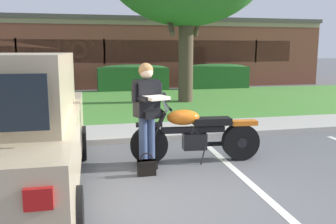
{
  "coord_description": "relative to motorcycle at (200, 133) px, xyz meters",
  "views": [
    {
      "loc": [
        -1.36,
        -4.48,
        1.9
      ],
      "look_at": [
        0.08,
        1.55,
        0.85
      ],
      "focal_mm": 39.18,
      "sensor_mm": 36.0,
      "label": 1
    }
  ],
  "objects": [
    {
      "name": "brick_building",
      "position": [
        -0.8,
        17.8,
        1.28
      ],
      "size": [
        23.59,
        11.32,
        3.54
      ],
      "color": "brown",
      "rests_on": "ground"
    },
    {
      "name": "stall_stripe_0",
      "position": [
        -2.53,
        -1.14,
        -0.49
      ],
      "size": [
        0.34,
        4.4,
        0.01
      ],
      "primitive_type": "cube",
      "rotation": [
        0.0,
        0.0,
        -0.05
      ],
      "color": "silver",
      "rests_on": "ground"
    },
    {
      "name": "ground_plane",
      "position": [
        -0.6,
        -1.34,
        -0.49
      ],
      "size": [
        140.0,
        140.0,
        0.0
      ],
      "primitive_type": "plane",
      "color": "#565659"
    },
    {
      "name": "handbag",
      "position": [
        -1.03,
        -0.51,
        -0.34
      ],
      "size": [
        0.28,
        0.13,
        0.36
      ],
      "color": "black",
      "rests_on": "ground"
    },
    {
      "name": "stall_stripe_1",
      "position": [
        0.37,
        -1.14,
        -0.49
      ],
      "size": [
        0.34,
        4.4,
        0.01
      ],
      "primitive_type": "cube",
      "rotation": [
        0.0,
        0.0,
        -0.05
      ],
      "color": "silver",
      "rests_on": "ground"
    },
    {
      "name": "hedge_center_left",
      "position": [
        0.41,
        11.09,
        0.16
      ],
      "size": [
        3.24,
        0.9,
        1.24
      ],
      "color": "#235623",
      "rests_on": "ground"
    },
    {
      "name": "hedge_center_right",
      "position": [
        4.49,
        11.09,
        0.16
      ],
      "size": [
        3.16,
        0.9,
        1.24
      ],
      "color": "#235623",
      "rests_on": "ground"
    },
    {
      "name": "motorcycle",
      "position": [
        0.0,
        0.0,
        0.0
      ],
      "size": [
        2.24,
        0.82,
        1.26
      ],
      "color": "black",
      "rests_on": "ground"
    },
    {
      "name": "rider_person",
      "position": [
        -0.95,
        -0.2,
        0.52
      ],
      "size": [
        0.55,
        0.65,
        1.7
      ],
      "color": "black",
      "rests_on": "ground"
    },
    {
      "name": "concrete_walk",
      "position": [
        -0.6,
        2.42,
        -0.45
      ],
      "size": [
        60.0,
        1.5,
        0.08
      ],
      "primitive_type": "cube",
      "color": "#ADA89E",
      "rests_on": "ground"
    },
    {
      "name": "curb_strip",
      "position": [
        -0.6,
        1.57,
        -0.43
      ],
      "size": [
        60.0,
        0.2,
        0.12
      ],
      "primitive_type": "cube",
      "color": "#ADA89E",
      "rests_on": "ground"
    },
    {
      "name": "parked_suv_adjacent",
      "position": [
        -2.96,
        -0.93,
        0.47
      ],
      "size": [
        2.11,
        4.89,
        1.86
      ],
      "color": "tan",
      "rests_on": "ground"
    },
    {
      "name": "hedge_left",
      "position": [
        -3.67,
        11.09,
        0.16
      ],
      "size": [
        2.61,
        0.9,
        1.24
      ],
      "color": "#235623",
      "rests_on": "ground"
    },
    {
      "name": "grass_lawn",
      "position": [
        -0.6,
        7.09,
        -0.46
      ],
      "size": [
        60.0,
        7.83,
        0.06
      ],
      "primitive_type": "cube",
      "color": "#478433",
      "rests_on": "ground"
    }
  ]
}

